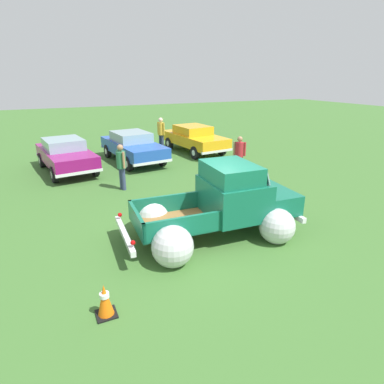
# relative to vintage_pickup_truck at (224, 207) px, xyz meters

# --- Properties ---
(ground_plane) EXTENTS (80.00, 80.00, 0.00)m
(ground_plane) POSITION_rel_vintage_pickup_truck_xyz_m (-0.39, 0.02, -0.76)
(ground_plane) COLOR #3D6B2D
(vintage_pickup_truck) EXTENTS (4.72, 2.97, 1.96)m
(vintage_pickup_truck) POSITION_rel_vintage_pickup_truck_xyz_m (0.00, 0.00, 0.00)
(vintage_pickup_truck) COLOR black
(vintage_pickup_truck) RESTS_ON ground
(show_car_0) EXTENTS (2.40, 4.52, 1.43)m
(show_car_0) POSITION_rel_vintage_pickup_truck_xyz_m (-3.23, 8.15, 0.02)
(show_car_0) COLOR black
(show_car_0) RESTS_ON ground
(show_car_1) EXTENTS (2.36, 4.81, 1.43)m
(show_car_1) POSITION_rel_vintage_pickup_truck_xyz_m (-0.09, 8.62, 0.03)
(show_car_1) COLOR black
(show_car_1) RESTS_ON ground
(show_car_2) EXTENTS (2.32, 4.63, 1.43)m
(show_car_2) POSITION_rel_vintage_pickup_truck_xyz_m (3.54, 9.26, 0.03)
(show_car_2) COLOR black
(show_car_2) RESTS_ON ground
(spectator_0) EXTENTS (0.41, 0.54, 1.70)m
(spectator_0) POSITION_rel_vintage_pickup_truck_xyz_m (-1.58, 4.68, 0.21)
(spectator_0) COLOR navy
(spectator_0) RESTS_ON ground
(spectator_1) EXTENTS (0.45, 0.52, 1.85)m
(spectator_1) POSITION_rel_vintage_pickup_truck_xyz_m (1.98, 10.25, 0.31)
(spectator_1) COLOR navy
(spectator_1) RESTS_ON ground
(spectator_2) EXTENTS (0.48, 0.48, 1.66)m
(spectator_2) POSITION_rel_vintage_pickup_truck_xyz_m (3.34, 4.41, 0.19)
(spectator_2) COLOR #4C4742
(spectator_2) RESTS_ON ground
(lane_cone_0) EXTENTS (0.36, 0.36, 0.63)m
(lane_cone_0) POSITION_rel_vintage_pickup_truck_xyz_m (2.02, 2.26, -0.45)
(lane_cone_0) COLOR black
(lane_cone_0) RESTS_ON ground
(lane_cone_1) EXTENTS (0.36, 0.36, 0.63)m
(lane_cone_1) POSITION_rel_vintage_pickup_truck_xyz_m (-3.49, -1.86, -0.45)
(lane_cone_1) COLOR black
(lane_cone_1) RESTS_ON ground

